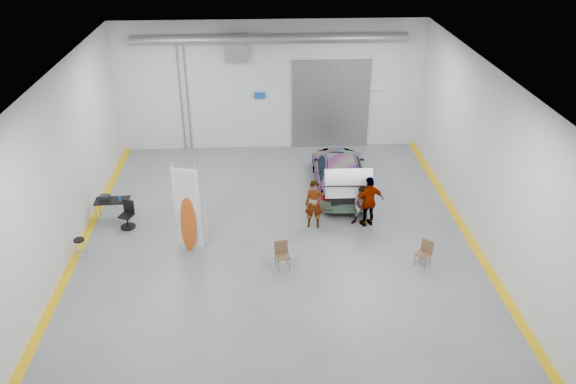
{
  "coord_description": "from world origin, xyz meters",
  "views": [
    {
      "loc": [
        -0.48,
        -16.83,
        11.0
      ],
      "look_at": [
        0.42,
        0.6,
        1.5
      ],
      "focal_mm": 35.0,
      "sensor_mm": 36.0,
      "label": 1
    }
  ],
  "objects_px": {
    "person_a": "(314,204)",
    "work_table": "(110,200)",
    "folding_chair_near": "(283,261)",
    "folding_chair_far": "(423,259)",
    "person_b": "(363,206)",
    "sedan_car": "(339,171)",
    "person_c": "(369,202)",
    "office_chair": "(127,216)",
    "shop_stool": "(81,249)",
    "surfboard_display": "(190,216)"
  },
  "relations": [
    {
      "from": "shop_stool",
      "to": "office_chair",
      "type": "xyz_separation_m",
      "value": [
        1.17,
        1.92,
        0.09
      ]
    },
    {
      "from": "office_chair",
      "to": "shop_stool",
      "type": "bearing_deg",
      "value": -99.82
    },
    {
      "from": "folding_chair_far",
      "to": "shop_stool",
      "type": "height_order",
      "value": "folding_chair_far"
    },
    {
      "from": "person_b",
      "to": "office_chair",
      "type": "relative_size",
      "value": 1.54
    },
    {
      "from": "person_b",
      "to": "folding_chair_near",
      "type": "distance_m",
      "value": 3.98
    },
    {
      "from": "surfboard_display",
      "to": "folding_chair_near",
      "type": "distance_m",
      "value": 3.47
    },
    {
      "from": "folding_chair_far",
      "to": "work_table",
      "type": "xyz_separation_m",
      "value": [
        -10.86,
        3.59,
        0.51
      ]
    },
    {
      "from": "person_b",
      "to": "work_table",
      "type": "distance_m",
      "value": 9.33
    },
    {
      "from": "folding_chair_near",
      "to": "work_table",
      "type": "distance_m",
      "value": 7.17
    },
    {
      "from": "work_table",
      "to": "office_chair",
      "type": "xyz_separation_m",
      "value": [
        0.69,
        -0.62,
        -0.34
      ]
    },
    {
      "from": "person_c",
      "to": "office_chair",
      "type": "bearing_deg",
      "value": -18.5
    },
    {
      "from": "work_table",
      "to": "office_chair",
      "type": "height_order",
      "value": "office_chair"
    },
    {
      "from": "person_a",
      "to": "folding_chair_far",
      "type": "height_order",
      "value": "person_a"
    },
    {
      "from": "person_a",
      "to": "work_table",
      "type": "xyz_separation_m",
      "value": [
        -7.51,
        0.94,
        -0.13
      ]
    },
    {
      "from": "sedan_car",
      "to": "folding_chair_near",
      "type": "relative_size",
      "value": 5.59
    },
    {
      "from": "person_c",
      "to": "shop_stool",
      "type": "distance_m",
      "value": 10.13
    },
    {
      "from": "person_a",
      "to": "work_table",
      "type": "height_order",
      "value": "person_a"
    },
    {
      "from": "office_chair",
      "to": "work_table",
      "type": "bearing_deg",
      "value": 159.53
    },
    {
      "from": "surfboard_display",
      "to": "folding_chair_far",
      "type": "bearing_deg",
      "value": 3.98
    },
    {
      "from": "person_b",
      "to": "work_table",
      "type": "height_order",
      "value": "person_b"
    },
    {
      "from": "office_chair",
      "to": "person_c",
      "type": "bearing_deg",
      "value": 19.43
    },
    {
      "from": "person_c",
      "to": "surfboard_display",
      "type": "relative_size",
      "value": 0.6
    },
    {
      "from": "surfboard_display",
      "to": "office_chair",
      "type": "xyz_separation_m",
      "value": [
        -2.51,
        1.58,
        -0.87
      ]
    },
    {
      "from": "person_a",
      "to": "person_b",
      "type": "bearing_deg",
      "value": 7.9
    },
    {
      "from": "person_c",
      "to": "shop_stool",
      "type": "relative_size",
      "value": 2.67
    },
    {
      "from": "person_a",
      "to": "surfboard_display",
      "type": "xyz_separation_m",
      "value": [
        -4.31,
        -1.26,
        0.4
      ]
    },
    {
      "from": "work_table",
      "to": "person_a",
      "type": "bearing_deg",
      "value": -7.17
    },
    {
      "from": "surfboard_display",
      "to": "work_table",
      "type": "bearing_deg",
      "value": 159.62
    },
    {
      "from": "folding_chair_near",
      "to": "surfboard_display",
      "type": "bearing_deg",
      "value": 145.75
    },
    {
      "from": "person_b",
      "to": "surfboard_display",
      "type": "relative_size",
      "value": 0.48
    },
    {
      "from": "surfboard_display",
      "to": "office_chair",
      "type": "height_order",
      "value": "surfboard_display"
    },
    {
      "from": "folding_chair_near",
      "to": "sedan_car",
      "type": "bearing_deg",
      "value": 53.31
    },
    {
      "from": "folding_chair_near",
      "to": "person_b",
      "type": "bearing_deg",
      "value": 28.43
    },
    {
      "from": "folding_chair_near",
      "to": "folding_chair_far",
      "type": "xyz_separation_m",
      "value": [
        4.6,
        -0.1,
        -0.01
      ]
    },
    {
      "from": "sedan_car",
      "to": "work_table",
      "type": "bearing_deg",
      "value": 15.81
    },
    {
      "from": "person_b",
      "to": "surfboard_display",
      "type": "xyz_separation_m",
      "value": [
        -6.08,
        -1.26,
        0.53
      ]
    },
    {
      "from": "sedan_car",
      "to": "person_b",
      "type": "distance_m",
      "value": 2.97
    },
    {
      "from": "office_chair",
      "to": "surfboard_display",
      "type": "bearing_deg",
      "value": -10.73
    },
    {
      "from": "person_a",
      "to": "folding_chair_near",
      "type": "relative_size",
      "value": 1.96
    },
    {
      "from": "person_a",
      "to": "person_c",
      "type": "bearing_deg",
      "value": 7.9
    },
    {
      "from": "person_b",
      "to": "person_c",
      "type": "bearing_deg",
      "value": 19.33
    },
    {
      "from": "shop_stool",
      "to": "work_table",
      "type": "bearing_deg",
      "value": 79.34
    },
    {
      "from": "person_b",
      "to": "folding_chair_far",
      "type": "relative_size",
      "value": 1.75
    },
    {
      "from": "person_a",
      "to": "work_table",
      "type": "bearing_deg",
      "value": -179.27
    },
    {
      "from": "sedan_car",
      "to": "work_table",
      "type": "height_order",
      "value": "sedan_car"
    },
    {
      "from": "person_a",
      "to": "work_table",
      "type": "relative_size",
      "value": 1.44
    },
    {
      "from": "surfboard_display",
      "to": "office_chair",
      "type": "bearing_deg",
      "value": 161.94
    },
    {
      "from": "person_b",
      "to": "work_table",
      "type": "xyz_separation_m",
      "value": [
        -9.28,
        0.94,
        0.0
      ]
    },
    {
      "from": "person_b",
      "to": "shop_stool",
      "type": "relative_size",
      "value": 2.15
    },
    {
      "from": "surfboard_display",
      "to": "folding_chair_near",
      "type": "height_order",
      "value": "surfboard_display"
    }
  ]
}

